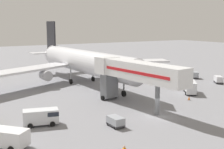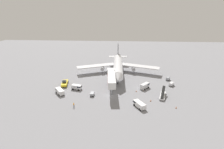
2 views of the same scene
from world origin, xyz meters
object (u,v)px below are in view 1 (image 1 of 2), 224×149
jet_bridge (132,72)px  service_van_near_left (42,116)px  baggage_cart_mid_center (218,79)px  baggage_cart_far_center (116,121)px  airplane_at_gate (83,61)px  safety_cone_alpha (189,98)px  ground_crew_worker_foreground (184,84)px  baggage_cart_mid_left (195,75)px  service_van_outer_left (190,86)px  service_van_rear_right (1,136)px

jet_bridge → service_van_near_left: 15.76m
jet_bridge → baggage_cart_mid_center: 28.41m
jet_bridge → baggage_cart_far_center: jet_bridge is taller
baggage_cart_mid_center → airplane_at_gate: bearing=148.4°
safety_cone_alpha → baggage_cart_mid_center: bearing=24.6°
service_van_near_left → ground_crew_worker_foreground: 32.64m
service_van_near_left → safety_cone_alpha: (25.95, -0.36, -0.87)m
jet_bridge → baggage_cart_mid_center: (27.39, 5.97, -4.66)m
jet_bridge → baggage_cart_far_center: 11.01m
baggage_cart_mid_left → baggage_cart_mid_center: 7.04m
baggage_cart_mid_left → service_van_outer_left: bearing=-139.3°
baggage_cart_mid_center → safety_cone_alpha: (-16.54, -7.57, -0.54)m
service_van_rear_right → safety_cone_alpha: (31.93, 4.24, -0.84)m
service_van_rear_right → safety_cone_alpha: service_van_rear_right is taller
service_van_outer_left → safety_cone_alpha: service_van_outer_left is taller
baggage_cart_mid_left → safety_cone_alpha: size_ratio=4.07×
service_van_outer_left → ground_crew_worker_foreground: bearing=62.5°
airplane_at_gate → service_van_rear_right: size_ratio=8.42×
baggage_cart_mid_left → baggage_cart_mid_center: (-0.13, -7.04, 0.00)m
baggage_cart_mid_left → ground_crew_worker_foreground: 12.92m
airplane_at_gate → ground_crew_worker_foreground: 21.95m
airplane_at_gate → service_van_rear_right: 36.02m
service_van_rear_right → baggage_cart_mid_left: service_van_rear_right is taller
service_van_rear_right → service_van_outer_left: size_ratio=1.10×
ground_crew_worker_foreground → service_van_outer_left: bearing=-117.5°
service_van_outer_left → baggage_cart_mid_left: bearing=40.7°
baggage_cart_mid_left → service_van_near_left: bearing=-161.5°
baggage_cart_far_center → baggage_cart_mid_left: size_ratio=0.91×
jet_bridge → baggage_cart_mid_center: size_ratio=6.18×
baggage_cart_far_center → baggage_cart_mid_left: baggage_cart_mid_left is taller
airplane_at_gate → baggage_cart_mid_center: (25.40, -15.61, -3.99)m
jet_bridge → baggage_cart_mid_center: jet_bridge is taller
baggage_cart_mid_center → ground_crew_worker_foreground: 10.62m
service_van_rear_right → baggage_cart_mid_center: service_van_rear_right is taller
baggage_cart_mid_center → ground_crew_worker_foreground: ground_crew_worker_foreground is taller
service_van_rear_right → ground_crew_worker_foreground: (37.84, 11.67, -0.25)m
airplane_at_gate → ground_crew_worker_foreground: airplane_at_gate is taller
ground_crew_worker_foreground → safety_cone_alpha: (-5.91, -7.43, -0.58)m
service_van_outer_left → service_van_near_left: service_van_outer_left is taller
baggage_cart_far_center → baggage_cart_mid_center: bearing=20.1°
service_van_outer_left → service_van_near_left: bearing=-173.6°
baggage_cart_mid_left → baggage_cart_far_center: bearing=-150.4°
baggage_cart_far_center → baggage_cart_mid_center: size_ratio=0.80×
airplane_at_gate → baggage_cart_far_center: 30.07m
baggage_cart_mid_center → ground_crew_worker_foreground: (-10.62, -0.14, 0.04)m
service_van_outer_left → baggage_cart_far_center: size_ratio=2.05×
baggage_cart_far_center → safety_cone_alpha: 18.84m
safety_cone_alpha → baggage_cart_far_center: bearing=-164.2°
service_van_outer_left → baggage_cart_mid_left: size_ratio=1.87×
jet_bridge → ground_crew_worker_foreground: jet_bridge is taller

